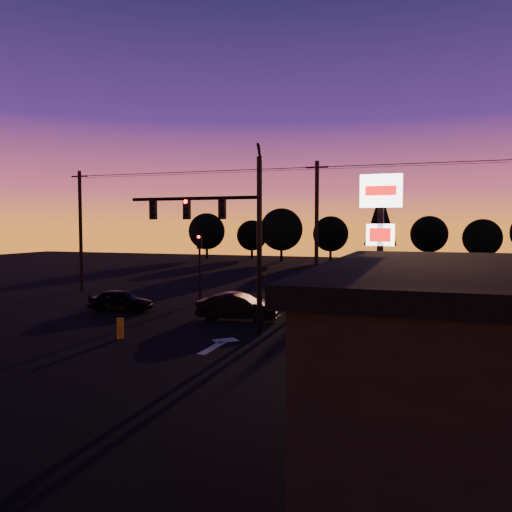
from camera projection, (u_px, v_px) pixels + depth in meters
The scene contains 20 objects.
ground at pixel (190, 353), 19.33m from camera, with size 120.00×120.00×0.00m, color black.
lane_arrow at pixel (219, 344), 20.75m from camera, with size 1.20×3.10×0.01m.
traffic_signal_mast at pixel (226, 226), 22.83m from camera, with size 6.79×0.52×8.58m.
secondary_signal at pixel (200, 258), 31.62m from camera, with size 0.30×0.31×4.35m.
pylon_sign at pixel (380, 226), 18.19m from camera, with size 1.50×0.28×6.80m.
utility_pole_0 at pixel (81, 230), 37.43m from camera, with size 1.40×0.26×9.00m.
utility_pole_1 at pixel (317, 231), 31.63m from camera, with size 1.40×0.26×9.00m.
power_wires at pixel (317, 168), 31.39m from camera, with size 36.00×1.22×0.07m.
bollard at pixel (120, 328), 21.74m from camera, with size 0.30×0.30×0.90m, color orange.
tree_0 at pixel (207, 231), 73.40m from camera, with size 5.36×5.36×6.74m.
tree_1 at pixel (252, 235), 74.34m from camera, with size 4.54×4.54×5.71m.
tree_2 at pixel (281, 230), 67.63m from camera, with size 5.77×5.78×7.26m.
tree_3 at pixel (331, 234), 69.52m from camera, with size 4.95×4.95×6.22m.
tree_4 at pixel (381, 218), 64.30m from camera, with size 4.18×4.18×9.50m.
tree_5 at pixel (429, 234), 67.22m from camera, with size 4.95×4.95×6.22m.
tree_6 at pixel (482, 238), 59.64m from camera, with size 4.54×4.54×5.71m.
car_left at pixel (121, 300), 28.71m from camera, with size 1.49×3.70×1.26m, color black.
car_mid at pixel (238, 307), 26.02m from camera, with size 1.49×4.27×1.41m, color black.
car_right at pixel (413, 313), 24.06m from camera, with size 1.99×4.88×1.42m, color black.
suv_parked at pixel (404, 383), 13.35m from camera, with size 2.39×5.19×1.44m, color black.
Camera 1 is at (8.57, -17.22, 4.95)m, focal length 35.00 mm.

